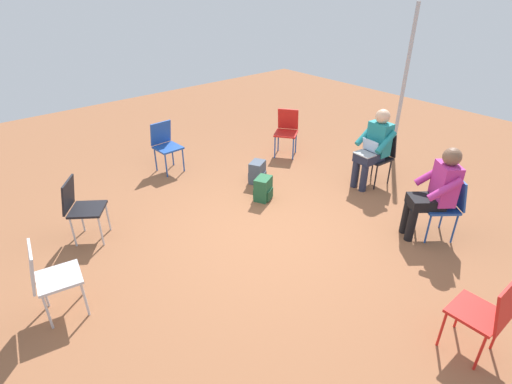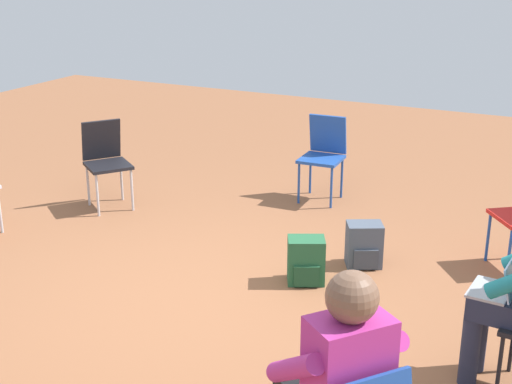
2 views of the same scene
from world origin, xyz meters
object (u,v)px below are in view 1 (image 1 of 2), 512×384
chair_southwest (446,203)px  backpack_by_empty_chair (263,190)px  chair_east (165,143)px  person_in_magenta (436,189)px  chair_southeast (287,129)px  chair_south (380,154)px  chair_north (49,275)px  backpack_near_laptop_user (257,173)px  chair_west (486,312)px  person_with_laptop (374,145)px  chair_northeast (81,205)px

chair_southwest → backpack_by_empty_chair: chair_southwest is taller
chair_east → person_in_magenta: size_ratio=0.69×
chair_southeast → chair_south: same height
chair_north → backpack_near_laptop_user: bearing=114.8°
chair_southwest → chair_south: (1.45, -0.68, 0.00)m
chair_southeast → person_in_magenta: 3.18m
chair_west → person_with_laptop: 3.31m
person_in_magenta → chair_east: bearing=60.1°
chair_east → person_with_laptop: person_with_laptop is taller
chair_west → person_with_laptop: size_ratio=0.69×
chair_southeast → chair_south: 1.82m
chair_west → chair_southeast: (4.37, -1.88, 0.00)m
person_with_laptop → person_in_magenta: (-1.36, 0.64, 0.00)m
chair_southwest → backpack_near_laptop_user: bearing=55.4°
chair_north → chair_east: bearing=142.0°
chair_east → chair_north: size_ratio=1.00×
chair_southeast → person_with_laptop: bearing=148.9°
person_in_magenta → backpack_by_empty_chair: 2.40m
chair_northeast → chair_west: bearing=62.9°
chair_southeast → person_with_laptop: person_with_laptop is taller
chair_east → backpack_near_laptop_user: size_ratio=2.36×
chair_west → backpack_by_empty_chair: bearing=83.3°
chair_southeast → backpack_by_empty_chair: bearing=88.4°
chair_southwest → chair_east: bearing=61.2°
chair_southwest → chair_north: size_ratio=1.00×
person_in_magenta → chair_south: bearing=7.3°
chair_southeast → chair_northeast: bearing=58.3°
chair_southwest → chair_southeast: same height
chair_southeast → backpack_near_laptop_user: 1.34m
person_with_laptop → backpack_by_empty_chair: size_ratio=3.44×
person_with_laptop → backpack_by_empty_chair: bearing=69.9°
chair_south → person_with_laptop: bearing=90.0°
chair_west → chair_northeast: bearing=116.5°
chair_southwest → backpack_near_laptop_user: (2.70, 0.83, -0.34)m
chair_north → chair_west: size_ratio=1.00×
person_in_magenta → chair_southeast: bearing=29.7°
chair_south → person_with_laptop: 0.26m
chair_north → chair_west: bearing=52.7°
chair_southwest → chair_north: same height
chair_northeast → chair_south: 4.48m
chair_north → chair_southeast: size_ratio=1.00×
chair_north → chair_southeast: 4.81m
person_in_magenta → chair_west: bearing=169.9°
chair_northeast → backpack_by_empty_chair: chair_northeast is taller
chair_southwest → backpack_by_empty_chair: bearing=65.4°
chair_east → chair_west: bearing=89.6°
chair_southwest → chair_south: 1.60m
chair_south → person_in_magenta: size_ratio=0.69×
person_in_magenta → backpack_near_laptop_user: size_ratio=3.44×
chair_southwest → chair_northeast: (2.93, 3.55, 0.00)m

